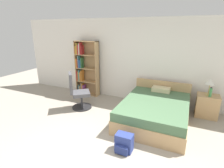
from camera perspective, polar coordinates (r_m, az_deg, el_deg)
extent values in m
plane|color=#A39989|center=(3.38, -7.66, -25.06)|extent=(14.00, 14.00, 0.00)
cube|color=white|center=(5.56, 9.70, 7.27)|extent=(9.00, 0.06, 2.60)
cube|color=tan|center=(6.38, -11.26, 5.24)|extent=(0.02, 0.26, 1.89)
cube|color=tan|center=(5.95, -4.82, 4.63)|extent=(0.02, 0.26, 1.89)
cube|color=#A48256|center=(6.25, -7.54, 5.19)|extent=(0.84, 0.01, 1.89)
cube|color=tan|center=(6.42, -7.79, -3.20)|extent=(0.80, 0.25, 0.02)
cube|color=black|center=(6.54, -10.73, -1.61)|extent=(0.04, 0.18, 0.27)
cube|color=teal|center=(6.51, -10.38, -1.47)|extent=(0.03, 0.19, 0.31)
cube|color=orange|center=(6.49, -10.18, -1.69)|extent=(0.02, 0.17, 0.27)
cube|color=#665B51|center=(6.48, -9.96, -1.62)|extent=(0.02, 0.18, 0.29)
cube|color=#665B51|center=(6.45, -9.67, -1.28)|extent=(0.04, 0.20, 0.38)
cube|color=orange|center=(6.41, -9.46, -1.38)|extent=(0.03, 0.15, 0.39)
cube|color=#7A387F|center=(6.41, -9.02, -1.64)|extent=(0.03, 0.20, 0.32)
cube|color=tan|center=(6.27, -7.97, 0.83)|extent=(0.80, 0.25, 0.02)
cube|color=maroon|center=(6.39, -10.97, 2.71)|extent=(0.04, 0.18, 0.34)
cube|color=gold|center=(6.36, -10.73, 2.61)|extent=(0.02, 0.16, 0.33)
cube|color=teal|center=(6.34, -10.40, 2.89)|extent=(0.03, 0.18, 0.40)
cube|color=orange|center=(6.32, -10.04, 2.45)|extent=(0.04, 0.16, 0.32)
cube|color=orange|center=(6.29, -9.63, 2.72)|extent=(0.03, 0.19, 0.38)
cube|color=tan|center=(6.15, -8.15, 5.04)|extent=(0.80, 0.25, 0.02)
cube|color=orange|center=(6.28, -11.30, 6.71)|extent=(0.04, 0.15, 0.32)
cube|color=maroon|center=(6.27, -10.85, 6.78)|extent=(0.03, 0.20, 0.33)
cube|color=teal|center=(6.23, -10.66, 7.14)|extent=(0.03, 0.16, 0.42)
cube|color=navy|center=(6.22, -10.40, 6.50)|extent=(0.03, 0.15, 0.28)
cube|color=navy|center=(6.21, -10.00, 6.48)|extent=(0.04, 0.18, 0.28)
cube|color=#2D6638|center=(6.17, -9.74, 6.85)|extent=(0.03, 0.17, 0.37)
cube|color=tan|center=(6.06, -8.35, 9.40)|extent=(0.80, 0.25, 0.02)
cube|color=orange|center=(6.22, -11.52, 10.78)|extent=(0.04, 0.16, 0.27)
cube|color=gold|center=(6.19, -11.13, 11.24)|extent=(0.04, 0.18, 0.37)
cube|color=maroon|center=(6.16, -10.82, 10.98)|extent=(0.04, 0.16, 0.32)
cube|color=beige|center=(6.14, -10.40, 11.20)|extent=(0.04, 0.17, 0.36)
cube|color=maroon|center=(6.10, -10.12, 11.36)|extent=(0.03, 0.15, 0.40)
cube|color=maroon|center=(6.09, -9.67, 10.92)|extent=(0.03, 0.17, 0.31)
cube|color=tan|center=(6.02, -8.54, 13.65)|extent=(0.84, 0.26, 0.02)
cube|color=tan|center=(4.66, 13.67, -9.82)|extent=(1.58, 2.10, 0.34)
cube|color=#4C704C|center=(4.54, 13.92, -6.73)|extent=(1.55, 2.06, 0.21)
cube|color=tan|center=(5.48, 15.93, -3.09)|extent=(1.58, 0.08, 0.80)
cube|color=beige|center=(5.22, 15.75, -1.68)|extent=(0.50, 0.30, 0.12)
cylinder|color=#232326|center=(5.39, -9.75, -7.41)|extent=(0.58, 0.58, 0.04)
cylinder|color=#333338|center=(5.30, -9.86, -5.41)|extent=(0.06, 0.06, 0.37)
cube|color=#4C4C51|center=(5.22, -10.00, -3.05)|extent=(0.68, 0.68, 0.10)
cube|color=#4C4C51|center=(5.10, -13.33, 0.27)|extent=(0.34, 0.39, 0.58)
cube|color=tan|center=(5.35, 28.57, -6.29)|extent=(0.54, 0.43, 0.61)
sphere|color=tan|center=(5.09, 28.90, -5.99)|extent=(0.02, 0.02, 0.02)
cylinder|color=tan|center=(5.24, 28.87, -3.08)|extent=(0.15, 0.15, 0.02)
cylinder|color=tan|center=(5.19, 29.11, -1.53)|extent=(0.02, 0.02, 0.28)
cone|color=silver|center=(5.14, 29.47, 0.76)|extent=(0.24, 0.24, 0.15)
cylinder|color=#3F8C4C|center=(5.11, 29.49, -2.43)|extent=(0.07, 0.07, 0.23)
cylinder|color=#2D2D33|center=(5.07, 29.71, -1.06)|extent=(0.04, 0.04, 0.03)
cube|color=navy|center=(3.57, 4.01, -18.47)|extent=(0.33, 0.21, 0.35)
cube|color=navy|center=(3.51, 3.10, -20.77)|extent=(0.25, 0.07, 0.16)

